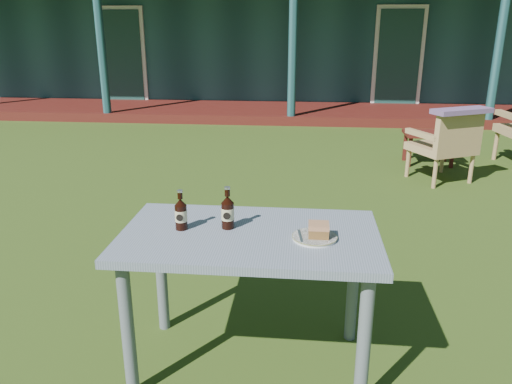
# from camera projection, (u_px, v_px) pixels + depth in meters

# --- Properties ---
(ground) EXTENTS (80.00, 80.00, 0.00)m
(ground) POSITION_uv_depth(u_px,v_px,m) (272.00, 237.00, 4.05)
(ground) COLOR #334916
(pavilion) EXTENTS (15.80, 8.30, 3.45)m
(pavilion) POSITION_uv_depth(u_px,v_px,m) (298.00, 26.00, 12.40)
(pavilion) COLOR #1C4449
(pavilion) RESTS_ON ground
(cafe_table) EXTENTS (1.20, 0.70, 0.72)m
(cafe_table) POSITION_uv_depth(u_px,v_px,m) (250.00, 253.00, 2.34)
(cafe_table) COLOR slate
(cafe_table) RESTS_ON ground
(plate) EXTENTS (0.20, 0.20, 0.01)m
(plate) POSITION_uv_depth(u_px,v_px,m) (315.00, 237.00, 2.24)
(plate) COLOR silver
(plate) RESTS_ON cafe_table
(cake_slice) EXTENTS (0.09, 0.09, 0.06)m
(cake_slice) POSITION_uv_depth(u_px,v_px,m) (319.00, 230.00, 2.23)
(cake_slice) COLOR brown
(cake_slice) RESTS_ON plate
(fork) EXTENTS (0.03, 0.14, 0.00)m
(fork) POSITION_uv_depth(u_px,v_px,m) (300.00, 236.00, 2.24)
(fork) COLOR silver
(fork) RESTS_ON plate
(cola_bottle_near) EXTENTS (0.06, 0.06, 0.20)m
(cola_bottle_near) POSITION_uv_depth(u_px,v_px,m) (228.00, 212.00, 2.34)
(cola_bottle_near) COLOR black
(cola_bottle_near) RESTS_ON cafe_table
(cola_bottle_far) EXTENTS (0.06, 0.06, 0.19)m
(cola_bottle_far) POSITION_uv_depth(u_px,v_px,m) (181.00, 214.00, 2.33)
(cola_bottle_far) COLOR black
(cola_bottle_far) RESTS_ON cafe_table
(bottle_cap) EXTENTS (0.03, 0.03, 0.01)m
(bottle_cap) POSITION_uv_depth(u_px,v_px,m) (231.00, 225.00, 2.40)
(bottle_cap) COLOR silver
(bottle_cap) RESTS_ON cafe_table
(armchair_left) EXTENTS (0.76, 0.74, 0.78)m
(armchair_left) POSITION_uv_depth(u_px,v_px,m) (447.00, 143.00, 5.34)
(armchair_left) COLOR #A38051
(armchair_left) RESTS_ON ground
(floral_throw) EXTENTS (0.67, 0.48, 0.05)m
(floral_throw) POSITION_uv_depth(u_px,v_px,m) (462.00, 111.00, 5.09)
(floral_throw) COLOR #694C78
(floral_throw) RESTS_ON armchair_left
(side_table) EXTENTS (0.60, 0.40, 0.40)m
(side_table) POSITION_uv_depth(u_px,v_px,m) (429.00, 137.00, 6.08)
(side_table) COLOR #491611
(side_table) RESTS_ON ground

